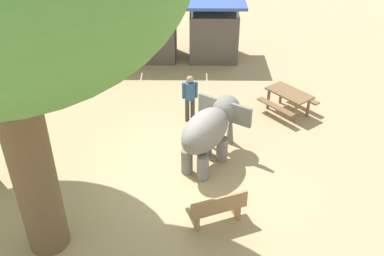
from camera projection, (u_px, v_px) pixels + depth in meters
name	position (u px, v px, depth m)	size (l,w,h in m)	color
ground_plane	(178.00, 177.00, 11.75)	(60.00, 60.00, 0.00)	tan
elephant	(210.00, 129.00, 11.78)	(2.19, 2.40, 1.74)	slate
person_handler	(190.00, 95.00, 13.77)	(0.50, 0.32, 1.62)	#3F3833
wooden_bench	(217.00, 208.00, 10.05)	(1.45, 0.88, 0.88)	#9E7A51
picnic_table_near	(289.00, 97.00, 14.41)	(2.09, 2.10, 0.78)	brown
market_stall_teal	(91.00, 31.00, 18.20)	(2.50, 2.50, 2.52)	#59514C
market_stall_green	(152.00, 32.00, 18.17)	(2.50, 2.50, 2.52)	#59514C
market_stall_blue	(214.00, 32.00, 18.14)	(2.50, 2.50, 2.52)	#59514C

